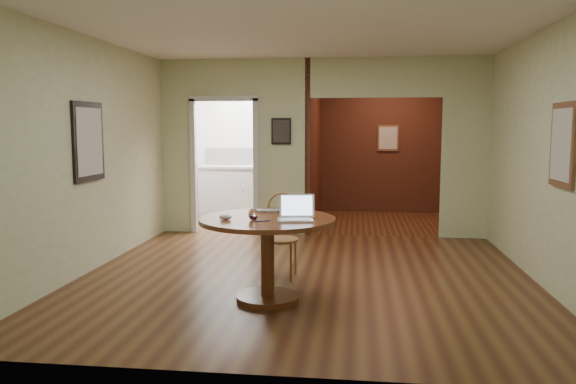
# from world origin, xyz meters

# --- Properties ---
(floor) EXTENTS (5.00, 5.00, 0.00)m
(floor) POSITION_xyz_m (0.00, 0.00, 0.00)
(floor) COLOR #442113
(floor) RESTS_ON ground
(room_shell) EXTENTS (5.20, 7.50, 5.00)m
(room_shell) POSITION_xyz_m (-0.47, 3.10, 1.29)
(room_shell) COLOR white
(room_shell) RESTS_ON ground
(dining_table) EXTENTS (1.30, 1.30, 0.81)m
(dining_table) POSITION_xyz_m (-0.28, -0.87, 0.60)
(dining_table) COLOR maroon
(dining_table) RESTS_ON ground
(chair) EXTENTS (0.42, 0.42, 0.94)m
(chair) POSITION_xyz_m (-0.27, 0.03, 0.52)
(chair) COLOR #A4703A
(chair) RESTS_ON ground
(open_laptop) EXTENTS (0.36, 0.33, 0.23)m
(open_laptop) POSITION_xyz_m (0.00, -0.96, 0.87)
(open_laptop) COLOR silver
(open_laptop) RESTS_ON dining_table
(closed_laptop) EXTENTS (0.35, 0.26, 0.02)m
(closed_laptop) POSITION_xyz_m (-0.29, -0.55, 0.82)
(closed_laptop) COLOR #B1B1B6
(closed_laptop) RESTS_ON dining_table
(mouse) EXTENTS (0.12, 0.07, 0.05)m
(mouse) POSITION_xyz_m (-0.65, -1.04, 0.84)
(mouse) COLOR silver
(mouse) RESTS_ON dining_table
(wine_glass) EXTENTS (0.09, 0.09, 0.10)m
(wine_glass) POSITION_xyz_m (-0.39, -1.02, 0.86)
(wine_glass) COLOR white
(wine_glass) RESTS_ON dining_table
(pen) EXTENTS (0.13, 0.07, 0.01)m
(pen) POSITION_xyz_m (-0.29, -1.09, 0.81)
(pen) COLOR navy
(pen) RESTS_ON dining_table
(kitchen_cabinet) EXTENTS (2.06, 0.60, 0.94)m
(kitchen_cabinet) POSITION_xyz_m (-1.35, 4.20, 0.47)
(kitchen_cabinet) COLOR silver
(kitchen_cabinet) RESTS_ON ground
(grocery_bag) EXTENTS (0.33, 0.31, 0.27)m
(grocery_bag) POSITION_xyz_m (-0.97, 4.20, 1.07)
(grocery_bag) COLOR #C6B591
(grocery_bag) RESTS_ON kitchen_cabinet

